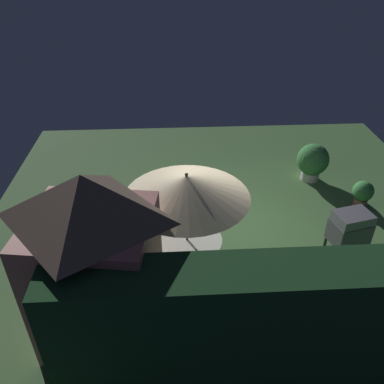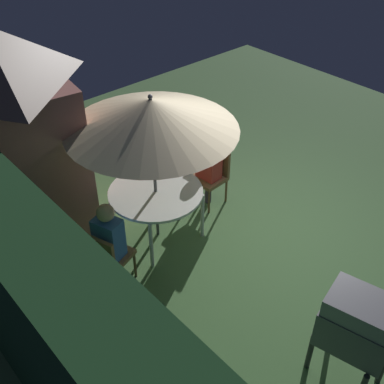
% 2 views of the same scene
% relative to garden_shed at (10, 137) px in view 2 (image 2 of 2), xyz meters
% --- Properties ---
extents(ground_plane, '(11.00, 11.00, 0.00)m').
position_rel_garden_shed_xyz_m(ground_plane, '(-2.37, -2.58, -1.54)').
color(ground_plane, '#47703D').
extents(hedge_backdrop, '(5.78, 0.73, 2.17)m').
position_rel_garden_shed_xyz_m(hedge_backdrop, '(-2.37, 0.92, -0.45)').
color(hedge_backdrop, '#193D1E').
rests_on(hedge_backdrop, ground).
extents(garden_shed, '(2.03, 1.87, 3.01)m').
position_rel_garden_shed_xyz_m(garden_shed, '(0.00, 0.00, 0.00)').
color(garden_shed, '#B26B60').
rests_on(garden_shed, ground).
extents(patio_table, '(1.31, 1.31, 0.79)m').
position_rel_garden_shed_xyz_m(patio_table, '(-1.40, -1.29, -0.80)').
color(patio_table, white).
rests_on(patio_table, ground).
extents(patio_umbrella, '(2.21, 2.21, 2.23)m').
position_rel_garden_shed_xyz_m(patio_umbrella, '(-1.40, -1.29, 0.43)').
color(patio_umbrella, '#4C4C51').
rests_on(patio_umbrella, ground).
extents(bbq_grill, '(0.80, 0.65, 1.20)m').
position_rel_garden_shed_xyz_m(bbq_grill, '(-4.51, -1.37, -0.69)').
color(bbq_grill, '#47474C').
rests_on(bbq_grill, ground).
extents(chair_near_shed, '(0.49, 0.50, 0.90)m').
position_rel_garden_shed_xyz_m(chair_near_shed, '(-1.31, -2.46, -1.01)').
color(chair_near_shed, olive).
rests_on(chair_near_shed, ground).
extents(chair_far_side, '(0.58, 0.59, 0.90)m').
position_rel_garden_shed_xyz_m(chair_far_side, '(-1.76, -0.22, -1.01)').
color(chair_far_side, olive).
rests_on(chair_far_side, ground).
extents(person_in_red, '(0.36, 0.26, 1.26)m').
position_rel_garden_shed_xyz_m(person_in_red, '(-1.32, -2.37, -0.75)').
color(person_in_red, '#CC3D33').
rests_on(person_in_red, ground).
extents(person_in_blue, '(0.40, 0.34, 1.26)m').
position_rel_garden_shed_xyz_m(person_in_blue, '(-1.73, -0.30, -0.75)').
color(person_in_blue, '#3866B2').
rests_on(person_in_blue, ground).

